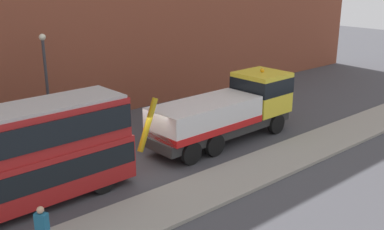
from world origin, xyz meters
name	(u,v)px	position (x,y,z in m)	size (l,w,h in m)	color
ground_plane	(135,166)	(0.00, 0.00, 0.00)	(120.00, 120.00, 0.00)	#424247
near_kerb	(192,196)	(0.00, -4.20, 0.07)	(60.00, 2.80, 0.15)	gray
recovery_tow_truck	(229,109)	(5.96, -0.41, 1.76)	(10.17, 2.81, 3.67)	#2D2D2D
street_lamp	(46,78)	(-1.31, 6.32, 3.47)	(0.36, 0.36, 5.83)	#38383D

